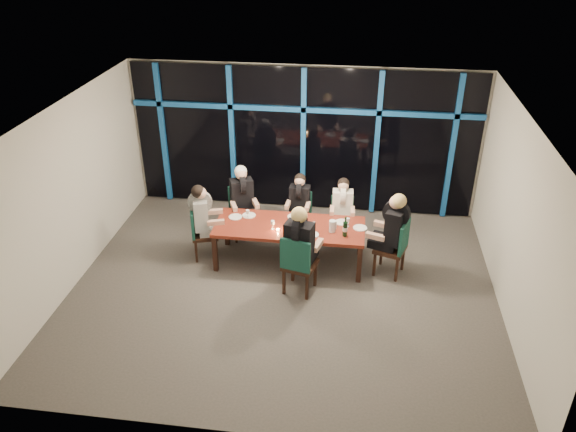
{
  "coord_description": "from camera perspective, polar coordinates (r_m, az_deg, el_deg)",
  "views": [
    {
      "loc": [
        1.1,
        -7.57,
        5.61
      ],
      "look_at": [
        0.0,
        0.6,
        1.05
      ],
      "focal_mm": 35.0,
      "sensor_mm": 36.0,
      "label": 1
    }
  ],
  "objects": [
    {
      "name": "diner_near_mid",
      "position": [
        8.88,
        1.24,
        -2.14
      ],
      "size": [
        0.61,
        0.73,
        1.05
      ],
      "rotation": [
        0.0,
        0.0,
        2.9
      ],
      "color": "black",
      "rests_on": "ground"
    },
    {
      "name": "diner_far_mid",
      "position": [
        10.45,
        1.17,
        1.91
      ],
      "size": [
        0.46,
        0.57,
        0.88
      ],
      "rotation": [
        0.0,
        0.0,
        -0.05
      ],
      "color": "black",
      "rests_on": "ground"
    },
    {
      "name": "plate_near_mid",
      "position": [
        9.47,
        2.43,
        -1.9
      ],
      "size": [
        0.24,
        0.24,
        0.01
      ],
      "primitive_type": "cylinder",
      "color": "white",
      "rests_on": "dining_table"
    },
    {
      "name": "plate_end_left",
      "position": [
        10.04,
        -5.37,
        -0.09
      ],
      "size": [
        0.24,
        0.24,
        0.01
      ],
      "primitive_type": "cylinder",
      "color": "white",
      "rests_on": "dining_table"
    },
    {
      "name": "plate_far_left",
      "position": [
        10.07,
        -4.0,
        0.07
      ],
      "size": [
        0.24,
        0.24,
        0.01
      ],
      "primitive_type": "cylinder",
      "color": "white",
      "rests_on": "dining_table"
    },
    {
      "name": "dining_table",
      "position": [
        9.77,
        0.16,
        -1.33
      ],
      "size": [
        2.6,
        1.0,
        0.75
      ],
      "color": "maroon",
      "rests_on": "ground"
    },
    {
      "name": "wine_glass_e",
      "position": [
        9.71,
        6.09,
        -0.46
      ],
      "size": [
        0.06,
        0.06,
        0.16
      ],
      "color": "white",
      "rests_on": "dining_table"
    },
    {
      "name": "plate_far_mid",
      "position": [
        10.01,
        0.63,
        -0.06
      ],
      "size": [
        0.24,
        0.24,
        0.01
      ],
      "primitive_type": "cylinder",
      "color": "white",
      "rests_on": "dining_table"
    },
    {
      "name": "water_pitcher",
      "position": [
        9.54,
        4.54,
        -1.03
      ],
      "size": [
        0.13,
        0.11,
        0.21
      ],
      "rotation": [
        0.0,
        0.0,
        0.35
      ],
      "color": "silver",
      "rests_on": "dining_table"
    },
    {
      "name": "wine_glass_a",
      "position": [
        9.58,
        -1.57,
        -0.72
      ],
      "size": [
        0.06,
        0.06,
        0.16
      ],
      "color": "silver",
      "rests_on": "dining_table"
    },
    {
      "name": "room",
      "position": [
        8.45,
        -0.54,
        3.84
      ],
      "size": [
        7.04,
        7.0,
        3.02
      ],
      "color": "#59534E",
      "rests_on": "ground"
    },
    {
      "name": "diner_end_right",
      "position": [
        9.48,
        10.63,
        -0.67
      ],
      "size": [
        0.72,
        0.63,
        1.02
      ],
      "rotation": [
        0.0,
        0.0,
        4.39
      ],
      "color": "black",
      "rests_on": "ground"
    },
    {
      "name": "tea_light",
      "position": [
        9.58,
        -1.04,
        -1.41
      ],
      "size": [
        0.05,
        0.05,
        0.03
      ],
      "primitive_type": "cylinder",
      "color": "#F7A34A",
      "rests_on": "dining_table"
    },
    {
      "name": "chair_far_mid",
      "position": [
        10.68,
        1.22,
        0.38
      ],
      "size": [
        0.44,
        0.44,
        0.9
      ],
      "rotation": [
        0.0,
        0.0,
        -0.05
      ],
      "color": "black",
      "rests_on": "ground"
    },
    {
      "name": "window_wall",
      "position": [
        11.31,
        1.65,
        7.91
      ],
      "size": [
        6.86,
        0.43,
        2.94
      ],
      "color": "black",
      "rests_on": "ground"
    },
    {
      "name": "diner_far_right",
      "position": [
        10.32,
        5.57,
        1.4
      ],
      "size": [
        0.46,
        0.57,
        0.88
      ],
      "rotation": [
        0.0,
        0.0,
        0.04
      ],
      "color": "silver",
      "rests_on": "ground"
    },
    {
      "name": "plate_end_right",
      "position": [
        9.74,
        7.33,
        -1.2
      ],
      "size": [
        0.24,
        0.24,
        0.01
      ],
      "primitive_type": "cylinder",
      "color": "white",
      "rests_on": "dining_table"
    },
    {
      "name": "chair_far_right",
      "position": [
        10.55,
        5.48,
        -0.13
      ],
      "size": [
        0.43,
        0.43,
        0.9
      ],
      "rotation": [
        0.0,
        0.0,
        0.04
      ],
      "color": "black",
      "rests_on": "ground"
    },
    {
      "name": "wine_bottle",
      "position": [
        9.42,
        5.82,
        -1.29
      ],
      "size": [
        0.08,
        0.08,
        0.36
      ],
      "rotation": [
        0.0,
        0.0,
        0.26
      ],
      "color": "black",
      "rests_on": "dining_table"
    },
    {
      "name": "diner_end_left",
      "position": [
        9.94,
        -8.65,
        0.52
      ],
      "size": [
        0.66,
        0.58,
        0.95
      ],
      "rotation": [
        0.0,
        0.0,
        1.87
      ],
      "color": "black",
      "rests_on": "ground"
    },
    {
      "name": "wine_glass_d",
      "position": [
        9.94,
        -4.12,
        0.38
      ],
      "size": [
        0.06,
        0.06,
        0.16
      ],
      "color": "silver",
      "rests_on": "dining_table"
    },
    {
      "name": "chair_end_left",
      "position": [
        10.13,
        -8.96,
        -1.45
      ],
      "size": [
        0.57,
        0.57,
        0.98
      ],
      "rotation": [
        0.0,
        0.0,
        1.87
      ],
      "color": "black",
      "rests_on": "ground"
    },
    {
      "name": "chair_end_right",
      "position": [
        9.67,
        10.91,
        -2.92
      ],
      "size": [
        0.62,
        0.62,
        1.05
      ],
      "rotation": [
        0.0,
        0.0,
        4.39
      ],
      "color": "black",
      "rests_on": "ground"
    },
    {
      "name": "wine_glass_b",
      "position": [
        9.8,
        0.69,
        0.17
      ],
      "size": [
        0.07,
        0.07,
        0.19
      ],
      "color": "white",
      "rests_on": "dining_table"
    },
    {
      "name": "chair_far_left",
      "position": [
        10.73,
        -4.69,
        0.74
      ],
      "size": [
        0.61,
        0.61,
        1.0
      ],
      "rotation": [
        0.0,
        0.0,
        0.41
      ],
      "color": "black",
      "rests_on": "ground"
    },
    {
      "name": "plate_far_right",
      "position": [
        9.87,
        5.5,
        -0.64
      ],
      "size": [
        0.24,
        0.24,
        0.01
      ],
      "primitive_type": "cylinder",
      "color": "white",
      "rests_on": "dining_table"
    },
    {
      "name": "chair_near_mid",
      "position": [
        9.03,
        1.01,
        -4.73
      ],
      "size": [
        0.61,
        0.61,
        1.08
      ],
      "rotation": [
        0.0,
        0.0,
        2.9
      ],
      "color": "black",
      "rests_on": "ground"
    },
    {
      "name": "wine_glass_c",
      "position": [
        9.53,
        2.63,
        -0.9
      ],
      "size": [
        0.06,
        0.06,
        0.17
      ],
      "color": "silver",
      "rests_on": "dining_table"
    },
    {
      "name": "diner_far_left",
      "position": [
        10.47,
        -4.69,
        2.43
      ],
      "size": [
        0.62,
        0.68,
        0.97
      ],
      "rotation": [
        0.0,
        0.0,
        0.41
      ],
      "color": "black",
      "rests_on": "ground"
    }
  ]
}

